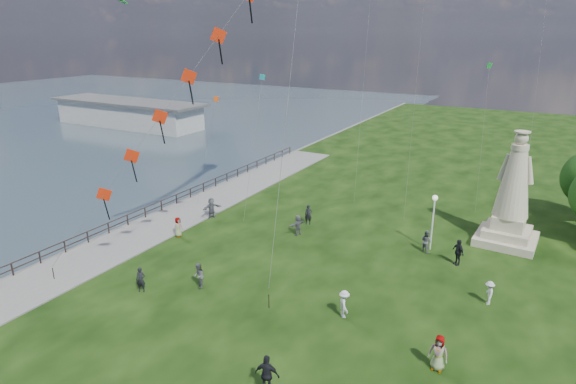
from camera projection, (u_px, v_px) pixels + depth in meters
The scene contains 18 objects.
waterfront at pixel (146, 225), 40.55m from camera, with size 200.00×200.00×1.51m.
pier_pavilion at pixel (128, 113), 84.23m from camera, with size 30.00×8.00×4.40m.
statue at pixel (512, 202), 36.04m from camera, with size 4.49×4.49×8.70m.
lamppost at pixel (434, 211), 34.92m from camera, with size 0.40×0.40×4.28m.
person_0 at pixel (141, 280), 29.86m from camera, with size 0.60×0.39×1.63m, color black.
person_1 at pixel (199, 276), 30.31m from camera, with size 0.80×0.50×1.66m, color #595960.
person_2 at pixel (344, 304), 27.18m from camera, with size 1.07×0.55×1.65m, color silver.
person_3 at pixel (267, 375), 21.39m from camera, with size 1.14×0.58×1.95m, color black.
person_4 at pixel (439, 353), 22.89m from camera, with size 0.91×0.56×1.86m, color #595960.
person_5 at pixel (212, 208), 41.54m from camera, with size 1.75×0.76×1.89m, color #595960.
person_6 at pixel (308, 215), 40.35m from camera, with size 0.62×0.41×1.69m, color black.
person_7 at pixel (426, 241), 35.28m from camera, with size 0.82×0.51×1.69m, color #595960.
person_8 at pixel (489, 293), 28.51m from camera, with size 0.96×0.49×1.48m, color silver.
person_9 at pixel (458, 252), 33.31m from camera, with size 1.11×0.57×1.89m, color black.
person_10 at pixel (178, 227), 37.91m from camera, with size 0.78×0.48×1.60m, color #595960.
person_11 at pixel (298, 225), 38.21m from camera, with size 1.55×0.67×1.67m, color #595960.
red_kite_train at pixel (172, 103), 29.68m from camera, with size 10.26×9.35×18.13m.
small_kites at pixel (412, 39), 39.84m from camera, with size 32.44×16.83×30.52m.
Camera 1 is at (13.47, -18.00, 15.49)m, focal length 30.00 mm.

